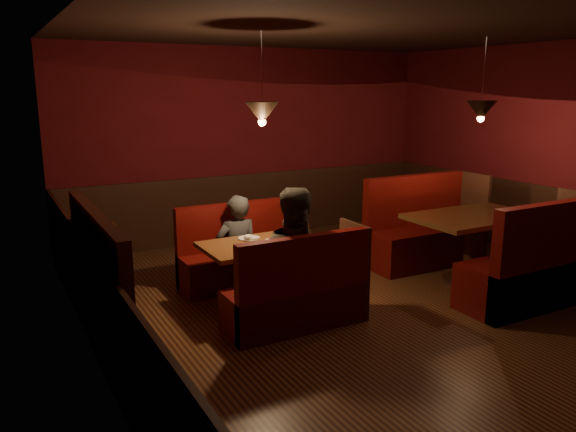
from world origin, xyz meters
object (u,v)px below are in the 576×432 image
main_table (265,257)px  second_table (472,232)px  main_bench_near (300,298)px  second_bench_far (422,235)px  main_bench_far (239,259)px  diner_a (237,227)px  diner_b (300,240)px  second_bench_near (536,273)px

main_table → second_table: 2.55m
main_bench_near → second_bench_far: size_ratio=0.87×
main_bench_far → main_bench_near: (0.00, -1.46, 0.00)m
main_bench_near → diner_a: bearing=91.7°
main_bench_far → main_bench_near: size_ratio=1.00×
main_table → diner_b: 0.70m
main_bench_far → diner_a: bearing=-126.3°
second_bench_far → diner_a: diner_a is taller
main_bench_near → second_bench_near: bearing=-15.7°
main_bench_near → second_bench_far: (2.50, 1.07, 0.06)m
main_bench_near → second_bench_far: 2.72m
second_bench_far → second_bench_near: 1.77m
diner_a → second_bench_near: bearing=141.9°
second_table → main_table: bearing=167.5°
second_bench_far → diner_b: 2.66m
main_table → second_bench_far: 2.55m
main_table → main_bench_near: 0.77m
diner_a → diner_b: (0.11, -1.29, 0.14)m
diner_a → main_bench_far: bearing=-124.7°
main_bench_far → main_table: bearing=-91.2°
second_bench_far → diner_a: size_ratio=1.13×
second_bench_far → diner_a: 2.59m
second_bench_far → second_bench_near: bearing=-90.0°
second_bench_near → main_bench_near: bearing=164.3°
main_table → main_bench_far: (0.01, 0.73, -0.22)m
diner_b → second_bench_near: bearing=-9.4°
second_bench_far → main_bench_far: bearing=171.0°
main_bench_far → second_bench_far: bearing=-9.0°
main_bench_far → second_table: bearing=-27.5°
main_table → diner_b: bearing=-82.0°
main_table → diner_a: (-0.03, 0.67, 0.19)m
second_table → second_bench_near: size_ratio=0.90×
main_bench_near → second_table: bearing=4.2°
main_table → main_bench_far: 0.77m
main_table → main_bench_near: bearing=-88.8°
second_table → second_bench_near: bearing=-87.8°
main_bench_far → second_bench_near: second_bench_near is taller
diner_b → main_bench_near: bearing=-111.2°
diner_b → main_bench_far: bearing=102.4°
diner_a → diner_b: diner_b is taller
second_bench_far → diner_b: diner_b is taller
main_bench_near → diner_b: size_ratio=0.83×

